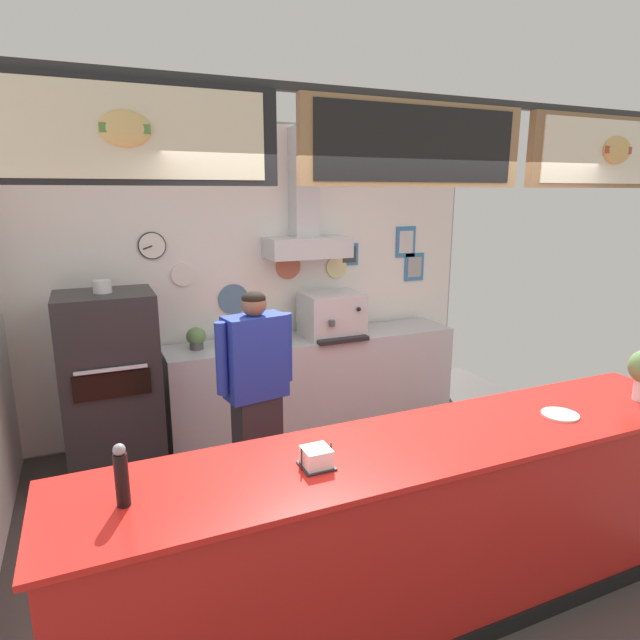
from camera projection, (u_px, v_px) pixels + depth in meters
name	position (u px, v px, depth m)	size (l,w,h in m)	color
ground_plane	(378.00, 559.00, 3.51)	(5.98, 5.98, 0.00)	#3F3A38
back_wall_assembly	(266.00, 271.00, 5.23)	(4.62, 2.87, 2.99)	gray
service_counter	(421.00, 527.00, 2.97)	(3.79, 0.74, 1.05)	red
back_prep_counter	(315.00, 382.00, 5.44)	(2.94, 0.58, 0.94)	#B7BABF
pizza_oven	(112.00, 387.00, 4.38)	(0.75, 0.66, 1.67)	#232326
shop_worker	(257.00, 399.00, 3.84)	(0.58, 0.29, 1.68)	#232328
espresso_machine	(332.00, 315.00, 5.32)	(0.58, 0.55, 0.43)	silver
potted_rosemary	(231.00, 333.00, 4.98)	(0.18, 0.18, 0.22)	#4C4C51
potted_thyme	(278.00, 324.00, 5.18)	(0.22, 0.22, 0.27)	#9E563D
potted_sage	(196.00, 338.00, 4.88)	(0.18, 0.18, 0.20)	#4C4C51
napkin_holder	(316.00, 458.00, 2.56)	(0.16, 0.15, 0.11)	#262628
condiment_plate	(560.00, 415.00, 3.16)	(0.21, 0.21, 0.01)	white
pepper_grinder	(121.00, 475.00, 2.22)	(0.06, 0.06, 0.28)	black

